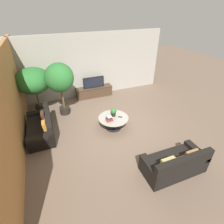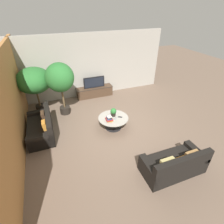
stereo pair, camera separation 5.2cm
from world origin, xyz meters
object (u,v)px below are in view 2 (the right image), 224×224
object	(u,v)px
coffee_table	(113,121)
potted_palm_tall	(34,81)
potted_plant_tabletop	(113,112)
media_console	(95,91)
couch_by_wall	(42,128)
couch_near_entry	(174,165)
potted_palm_corner	(60,79)
television	(94,82)

from	to	relation	value
coffee_table	potted_palm_tall	bearing A→B (deg)	138.29
potted_plant_tabletop	media_console	bearing A→B (deg)	89.20
potted_palm_tall	potted_plant_tabletop	world-z (taller)	potted_palm_tall
couch_by_wall	couch_near_entry	bearing A→B (deg)	47.27
potted_plant_tabletop	couch_by_wall	bearing A→B (deg)	170.13
coffee_table	couch_near_entry	xyz separation A→B (m)	(0.82, -2.54, -0.03)
potted_plant_tabletop	potted_palm_corner	bearing A→B (deg)	135.15
television	couch_near_entry	size ratio (longest dim) A/B	0.59
television	potted_plant_tabletop	world-z (taller)	television
media_console	television	size ratio (longest dim) A/B	1.75
media_console	television	world-z (taller)	television
couch_near_entry	potted_palm_tall	distance (m)	5.98
media_console	potted_palm_tall	bearing A→B (deg)	-167.81
couch_by_wall	potted_palm_corner	xyz separation A→B (m)	(0.98, 1.15, 1.29)
media_console	couch_by_wall	world-z (taller)	couch_by_wall
couch_near_entry	potted_palm_tall	xyz separation A→B (m)	(-3.37, 4.81, 1.13)
potted_plant_tabletop	couch_near_entry	bearing A→B (deg)	-73.87
media_console	couch_by_wall	xyz separation A→B (m)	(-2.64, -2.27, 0.03)
media_console	television	bearing A→B (deg)	-90.00
couch_by_wall	couch_near_entry	distance (m)	4.59
couch_by_wall	couch_near_entry	size ratio (longest dim) A/B	1.02
potted_palm_corner	potted_palm_tall	bearing A→B (deg)	150.92
coffee_table	potted_palm_tall	world-z (taller)	potted_palm_tall
couch_near_entry	potted_plant_tabletop	distance (m)	2.79
couch_by_wall	potted_plant_tabletop	distance (m)	2.66
media_console	television	distance (m)	0.50
couch_near_entry	potted_plant_tabletop	world-z (taller)	couch_near_entry
couch_by_wall	potted_plant_tabletop	bearing A→B (deg)	80.13
coffee_table	potted_plant_tabletop	xyz separation A→B (m)	(0.05, 0.12, 0.31)
coffee_table	television	bearing A→B (deg)	88.29
television	potted_palm_corner	distance (m)	2.16
potted_palm_tall	television	bearing A→B (deg)	12.16
television	coffee_table	xyz separation A→B (m)	(-0.08, -2.84, -0.43)
coffee_table	couch_by_wall	xyz separation A→B (m)	(-2.55, 0.57, -0.04)
potted_palm_corner	coffee_table	bearing A→B (deg)	-47.75
couch_by_wall	potted_palm_tall	xyz separation A→B (m)	(0.00, 1.70, 1.13)
television	potted_palm_tall	bearing A→B (deg)	-167.84
coffee_table	couch_near_entry	bearing A→B (deg)	-72.20
couch_near_entry	media_console	bearing A→B (deg)	-82.26
media_console	coffee_table	bearing A→B (deg)	-91.71
media_console	coffee_table	size ratio (longest dim) A/B	1.61
television	potted_plant_tabletop	distance (m)	2.72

